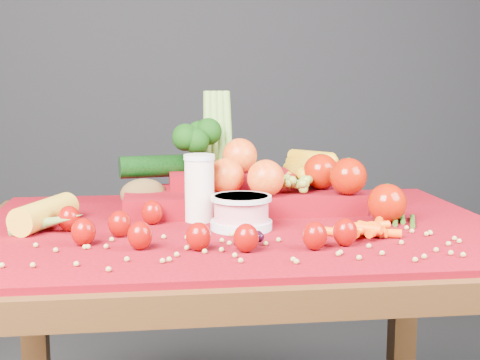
{
  "coord_description": "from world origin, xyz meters",
  "views": [
    {
      "loc": [
        -0.17,
        -1.32,
        1.06
      ],
      "look_at": [
        0.0,
        0.02,
        0.85
      ],
      "focal_mm": 50.0,
      "sensor_mm": 36.0,
      "label": 1
    }
  ],
  "objects": [
    {
      "name": "baby_carrot_pile",
      "position": [
        0.21,
        -0.14,
        0.78
      ],
      "size": [
        0.17,
        0.17,
        0.03
      ],
      "primitive_type": null,
      "color": "#F05108",
      "rests_on": "red_cloth"
    },
    {
      "name": "green_bean_pile",
      "position": [
        0.34,
        -0.01,
        0.77
      ],
      "size": [
        0.14,
        0.12,
        0.01
      ],
      "primitive_type": null,
      "color": "#285613",
      "rests_on": "red_cloth"
    },
    {
      "name": "corn_ear",
      "position": [
        -0.38,
        -0.01,
        0.78
      ],
      "size": [
        0.23,
        0.26,
        0.06
      ],
      "rotation": [
        0.0,
        0.0,
        1.2
      ],
      "color": "gold",
      "rests_on": "red_cloth"
    },
    {
      "name": "red_cloth",
      "position": [
        0.0,
        0.0,
        0.76
      ],
      "size": [
        1.05,
        0.75,
        0.01
      ],
      "primitive_type": "cube",
      "color": "maroon",
      "rests_on": "table"
    },
    {
      "name": "table",
      "position": [
        0.0,
        0.0,
        0.66
      ],
      "size": [
        1.1,
        0.8,
        0.75
      ],
      "color": "#3B220D",
      "rests_on": "ground"
    },
    {
      "name": "yogurt_bowl",
      "position": [
        -0.01,
        -0.04,
        0.8
      ],
      "size": [
        0.12,
        0.12,
        0.07
      ],
      "rotation": [
        0.0,
        0.0,
        0.35
      ],
      "color": "silver",
      "rests_on": "red_cloth"
    },
    {
      "name": "soybean_scatter",
      "position": [
        0.0,
        -0.2,
        0.77
      ],
      "size": [
        0.84,
        0.24,
        0.01
      ],
      "primitive_type": null,
      "color": "#AB9149",
      "rests_on": "red_cloth"
    },
    {
      "name": "produce_mound",
      "position": [
        0.04,
        0.15,
        0.82
      ],
      "size": [
        0.6,
        0.35,
        0.27
      ],
      "color": "maroon",
      "rests_on": "red_cloth"
    },
    {
      "name": "milk_glass",
      "position": [
        -0.08,
        0.04,
        0.84
      ],
      "size": [
        0.06,
        0.06,
        0.14
      ],
      "rotation": [
        0.0,
        0.0,
        0.43
      ],
      "color": "silver",
      "rests_on": "red_cloth"
    },
    {
      "name": "dark_grape_cluster",
      "position": [
        -0.01,
        -0.19,
        0.78
      ],
      "size": [
        0.06,
        0.05,
        0.03
      ],
      "primitive_type": null,
      "color": "black",
      "rests_on": "red_cloth"
    },
    {
      "name": "strawberry_scatter",
      "position": [
        -0.12,
        -0.14,
        0.79
      ],
      "size": [
        0.54,
        0.28,
        0.05
      ],
      "color": "#860D00",
      "rests_on": "red_cloth"
    },
    {
      "name": "potato",
      "position": [
        -0.2,
        0.17,
        0.8
      ],
      "size": [
        0.11,
        0.08,
        0.07
      ],
      "primitive_type": "ellipsoid",
      "color": "brown",
      "rests_on": "red_cloth"
    }
  ]
}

